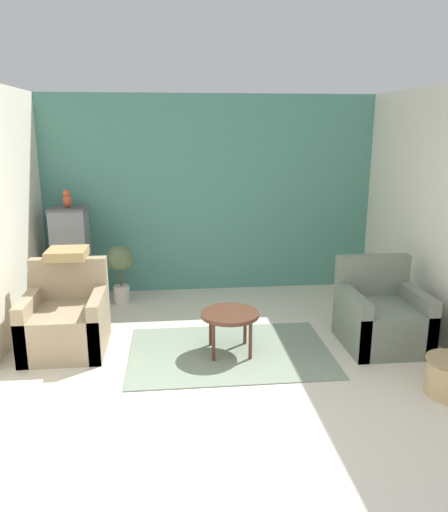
{
  "coord_description": "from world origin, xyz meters",
  "views": [
    {
      "loc": [
        -0.53,
        -3.25,
        2.25
      ],
      "look_at": [
        0.0,
        1.8,
        0.94
      ],
      "focal_mm": 35.0,
      "sensor_mm": 36.0,
      "label": 1
    }
  ],
  "objects_px": {
    "potted_plant": "(120,265)",
    "armchair_left": "(66,322)",
    "parrot": "(67,199)",
    "birdcage": "(72,257)",
    "armchair_right": "(381,318)",
    "coffee_table": "(230,317)"
  },
  "relations": [
    {
      "from": "potted_plant",
      "to": "armchair_left",
      "type": "bearing_deg",
      "value": -107.32
    },
    {
      "from": "armchair_left",
      "to": "potted_plant",
      "type": "xyz_separation_m",
      "value": [
        0.43,
        1.38,
        0.22
      ]
    },
    {
      "from": "armchair_right",
      "to": "armchair_left",
      "type": "bearing_deg",
      "value": 176.07
    },
    {
      "from": "armchair_left",
      "to": "birdcage",
      "type": "xyz_separation_m",
      "value": [
        -0.19,
        1.47,
        0.32
      ]
    },
    {
      "from": "armchair_left",
      "to": "armchair_right",
      "type": "height_order",
      "value": "same"
    },
    {
      "from": "armchair_right",
      "to": "parrot",
      "type": "xyz_separation_m",
      "value": [
        -3.5,
        1.7,
        1.08
      ]
    },
    {
      "from": "parrot",
      "to": "armchair_left",
      "type": "bearing_deg",
      "value": -82.59
    },
    {
      "from": "coffee_table",
      "to": "armchair_left",
      "type": "bearing_deg",
      "value": 170.59
    },
    {
      "from": "armchair_left",
      "to": "parrot",
      "type": "relative_size",
      "value": 3.88
    },
    {
      "from": "armchair_right",
      "to": "birdcage",
      "type": "distance_m",
      "value": 3.9
    },
    {
      "from": "coffee_table",
      "to": "potted_plant",
      "type": "relative_size",
      "value": 0.76
    },
    {
      "from": "birdcage",
      "to": "potted_plant",
      "type": "distance_m",
      "value": 0.64
    },
    {
      "from": "coffee_table",
      "to": "armchair_left",
      "type": "xyz_separation_m",
      "value": [
        -1.68,
        0.28,
        -0.1
      ]
    },
    {
      "from": "armchair_right",
      "to": "potted_plant",
      "type": "bearing_deg",
      "value": 150.75
    },
    {
      "from": "armchair_left",
      "to": "potted_plant",
      "type": "distance_m",
      "value": 1.47
    },
    {
      "from": "parrot",
      "to": "potted_plant",
      "type": "bearing_deg",
      "value": -7.87
    },
    {
      "from": "coffee_table",
      "to": "armchair_right",
      "type": "relative_size",
      "value": 0.66
    },
    {
      "from": "coffee_table",
      "to": "birdcage",
      "type": "height_order",
      "value": "birdcage"
    },
    {
      "from": "armchair_right",
      "to": "coffee_table",
      "type": "bearing_deg",
      "value": -178.18
    },
    {
      "from": "coffee_table",
      "to": "potted_plant",
      "type": "xyz_separation_m",
      "value": [
        -1.25,
        1.66,
        0.12
      ]
    },
    {
      "from": "coffee_table",
      "to": "armchair_left",
      "type": "relative_size",
      "value": 0.66
    },
    {
      "from": "birdcage",
      "to": "potted_plant",
      "type": "xyz_separation_m",
      "value": [
        0.62,
        -0.08,
        -0.1
      ]
    }
  ]
}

